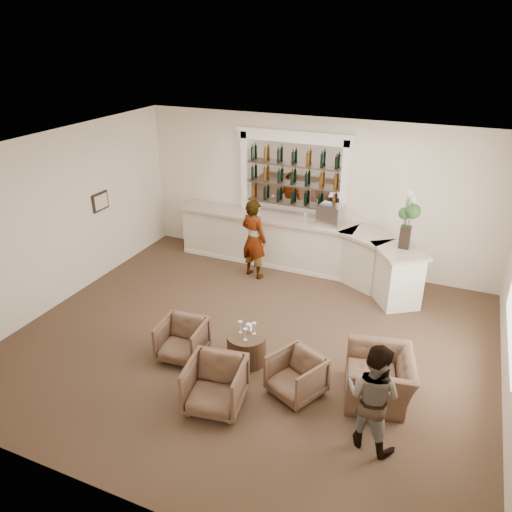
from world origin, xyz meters
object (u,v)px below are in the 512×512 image
at_px(espresso_machine, 331,215).
at_px(cocktail_table, 247,348).
at_px(armchair_center, 215,385).
at_px(armchair_right, 296,376).
at_px(guest, 373,397).
at_px(armchair_left, 182,340).
at_px(sommelier, 254,239).
at_px(flower_vase, 408,216).
at_px(bar_counter, 299,246).
at_px(armchair_far, 379,377).

bearing_deg(espresso_machine, cocktail_table, -85.62).
bearing_deg(espresso_machine, armchair_center, -84.06).
distance_m(armchair_right, espresso_machine, 4.25).
distance_m(guest, armchair_left, 3.29).
bearing_deg(armchair_right, armchair_left, -157.98).
xyz_separation_m(cocktail_table, armchair_center, (0.03, -1.14, 0.12)).
height_order(sommelier, armchair_right, sommelier).
distance_m(armchair_center, flower_vase, 4.80).
bearing_deg(armchair_center, cocktail_table, 82.57).
distance_m(cocktail_table, espresso_machine, 3.81).
bearing_deg(flower_vase, espresso_machine, 159.87).
bearing_deg(bar_counter, flower_vase, -12.38).
bearing_deg(cocktail_table, bar_counter, 95.36).
bearing_deg(sommelier, espresso_machine, -133.93).
distance_m(bar_counter, flower_vase, 2.61).
height_order(bar_counter, guest, guest).
xyz_separation_m(armchair_left, armchair_center, (1.05, -0.83, 0.04)).
distance_m(bar_counter, armchair_right, 4.19).
bearing_deg(armchair_far, armchair_center, -75.23).
bearing_deg(guest, espresso_machine, -52.21).
height_order(armchair_right, flower_vase, flower_vase).
xyz_separation_m(espresso_machine, flower_vase, (1.61, -0.59, 0.42)).
height_order(cocktail_table, armchair_left, armchair_left).
distance_m(cocktail_table, flower_vase, 3.91).
bearing_deg(guest, flower_vase, -70.69).
xyz_separation_m(bar_counter, armchair_right, (1.33, -3.97, -0.25)).
height_order(armchair_center, espresso_machine, espresso_machine).
distance_m(armchair_right, armchair_far, 1.20).
bearing_deg(armchair_right, bar_counter, 134.09).
bearing_deg(guest, armchair_right, -8.47).
height_order(cocktail_table, sommelier, sommelier).
height_order(sommelier, armchair_left, sommelier).
distance_m(armchair_right, flower_vase, 3.88).
relative_size(guest, espresso_machine, 3.04).
xyz_separation_m(armchair_center, armchair_right, (0.97, 0.71, -0.04)).
relative_size(cocktail_table, espresso_machine, 1.28).
relative_size(cocktail_table, armchair_center, 0.79).
xyz_separation_m(sommelier, armchair_center, (1.16, -4.01, -0.50)).
bearing_deg(armchair_left, cocktail_table, 11.81).
bearing_deg(sommelier, armchair_far, 156.48).
relative_size(sommelier, armchair_left, 2.39).
xyz_separation_m(armchair_left, espresso_machine, (1.33, 3.94, 1.03)).
xyz_separation_m(guest, armchair_far, (-0.06, 0.94, -0.41)).
height_order(cocktail_table, armchair_center, armchair_center).
relative_size(armchair_center, flower_vase, 0.72).
height_order(bar_counter, armchair_center, bar_counter).
bearing_deg(sommelier, armchair_right, 140.83).
bearing_deg(guest, cocktail_table, -8.17).
distance_m(sommelier, armchair_left, 3.22).
xyz_separation_m(bar_counter, armchair_far, (2.46, -3.55, -0.22)).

